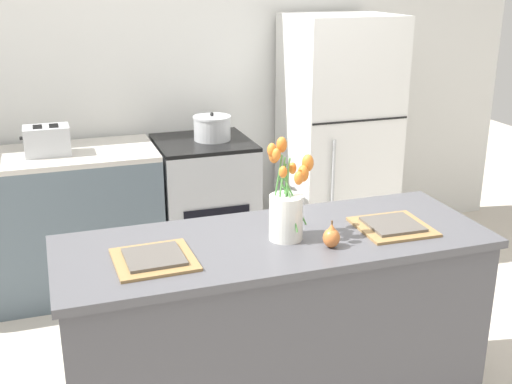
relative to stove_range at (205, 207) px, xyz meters
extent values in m
cube|color=silver|center=(-0.10, 0.40, 0.90)|extent=(5.20, 0.08, 2.70)
cube|color=#4C4C51|center=(-0.10, -1.60, -0.03)|extent=(1.76, 0.62, 0.86)
cube|color=#4C4C51|center=(-0.10, -1.60, 0.42)|extent=(1.80, 0.66, 0.03)
cube|color=slate|center=(-1.16, 0.00, -0.01)|extent=(1.68, 0.60, 0.88)
cube|color=beige|center=(-1.16, 0.00, 0.44)|extent=(1.68, 0.60, 0.03)
cube|color=#B2B5B7|center=(0.00, 0.00, -0.01)|extent=(0.60, 0.60, 0.88)
cube|color=black|center=(0.00, 0.00, 0.44)|extent=(0.60, 0.60, 0.02)
cube|color=black|center=(0.00, -0.30, -0.05)|extent=(0.42, 0.01, 0.29)
cube|color=white|center=(0.95, 0.00, 0.38)|extent=(0.68, 0.64, 1.67)
cube|color=black|center=(0.95, -0.32, 0.58)|extent=(0.67, 0.01, 0.01)
cylinder|color=#B2B5B7|center=(0.76, -0.34, 0.12)|extent=(0.02, 0.02, 0.73)
cylinder|color=silver|center=(-0.06, -1.62, 0.53)|extent=(0.14, 0.14, 0.19)
cylinder|color=#569E4C|center=(-0.03, -1.62, 0.62)|extent=(0.11, 0.03, 0.24)
ellipsoid|color=orange|center=(0.02, -1.64, 0.76)|extent=(0.05, 0.05, 0.07)
cylinder|color=#569E4C|center=(-0.05, -1.60, 0.60)|extent=(0.05, 0.04, 0.23)
ellipsoid|color=orange|center=(-0.02, -1.59, 0.73)|extent=(0.03, 0.03, 0.05)
cylinder|color=#569E4C|center=(-0.06, -1.59, 0.65)|extent=(0.02, 0.12, 0.30)
ellipsoid|color=orange|center=(-0.05, -1.54, 0.82)|extent=(0.04, 0.04, 0.07)
cylinder|color=#569E4C|center=(-0.08, -1.58, 0.62)|extent=(0.03, 0.07, 0.27)
ellipsoid|color=orange|center=(-0.09, -1.55, 0.78)|extent=(0.04, 0.04, 0.07)
cylinder|color=#569E4C|center=(-0.10, -1.60, 0.64)|extent=(0.05, 0.03, 0.31)
ellipsoid|color=orange|center=(-0.12, -1.59, 0.81)|extent=(0.04, 0.04, 0.06)
cylinder|color=#569E4C|center=(-0.09, -1.62, 0.64)|extent=(0.05, 0.02, 0.30)
ellipsoid|color=orange|center=(-0.11, -1.63, 0.80)|extent=(0.03, 0.03, 0.05)
cylinder|color=#569E4C|center=(-0.07, -1.63, 0.61)|extent=(0.05, 0.07, 0.24)
ellipsoid|color=orange|center=(-0.09, -1.66, 0.74)|extent=(0.03, 0.03, 0.05)
cylinder|color=#569E4C|center=(-0.05, -1.65, 0.60)|extent=(0.03, 0.10, 0.21)
ellipsoid|color=orange|center=(-0.04, -1.70, 0.72)|extent=(0.04, 0.04, 0.05)
cylinder|color=#569E4C|center=(-0.05, -1.63, 0.60)|extent=(0.09, 0.06, 0.21)
ellipsoid|color=orange|center=(-0.01, -1.65, 0.72)|extent=(0.05, 0.05, 0.07)
ellipsoid|color=#C66B33|center=(0.08, -1.76, 0.48)|extent=(0.07, 0.07, 0.08)
cone|color=#C66B33|center=(0.08, -1.76, 0.52)|extent=(0.04, 0.04, 0.03)
cylinder|color=brown|center=(0.08, -1.76, 0.54)|extent=(0.01, 0.01, 0.02)
cube|color=olive|center=(-0.61, -1.66, 0.44)|extent=(0.31, 0.31, 0.01)
cube|color=#514C47|center=(-0.61, -1.66, 0.46)|extent=(0.22, 0.22, 0.01)
cube|color=olive|center=(0.41, -1.66, 0.44)|extent=(0.31, 0.31, 0.01)
cube|color=#514C47|center=(0.41, -1.66, 0.46)|extent=(0.22, 0.22, 0.01)
cube|color=#B7BABC|center=(-0.95, -0.02, 0.54)|extent=(0.26, 0.18, 0.17)
cube|color=black|center=(-1.00, -0.02, 0.62)|extent=(0.05, 0.11, 0.01)
cube|color=black|center=(-0.90, -0.02, 0.62)|extent=(0.05, 0.11, 0.01)
cube|color=black|center=(-1.09, -0.02, 0.56)|extent=(0.02, 0.02, 0.02)
cylinder|color=#B2B5B7|center=(0.06, 0.00, 0.52)|extent=(0.23, 0.23, 0.14)
cylinder|color=#B2B5B7|center=(0.06, 0.00, 0.60)|extent=(0.24, 0.24, 0.01)
sphere|color=black|center=(0.06, 0.00, 0.62)|extent=(0.02, 0.02, 0.02)
camera|label=1|loc=(-0.96, -3.89, 1.48)|focal=45.00mm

